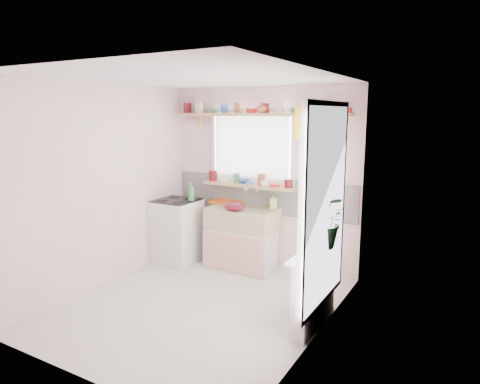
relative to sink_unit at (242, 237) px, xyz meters
The scene contains 19 objects.
room 1.31m from the sink_unit, 28.17° to the right, with size 3.20×3.20×3.20m.
sink_unit is the anchor object (origin of this frame).
cooker 0.98m from the sink_unit, 165.62° to the right, with size 0.58×0.58×0.93m.
radiator_ledge 1.82m from the sink_unit, 37.05° to the right, with size 0.22×0.95×0.78m.
windowsill 0.73m from the sink_unit, 90.00° to the left, with size 1.40×0.22×0.04m, color tan.
pine_shelf 1.70m from the sink_unit, 49.64° to the left, with size 2.52×0.24×0.04m, color tan.
shelf_crockery 1.77m from the sink_unit, 58.75° to the left, with size 2.47×0.11×0.12m.
sill_crockery 0.81m from the sink_unit, 95.28° to the left, with size 1.35×0.11×0.12m.
dish_tray 0.61m from the sink_unit, 151.16° to the left, with size 0.44×0.33×0.04m, color #DE5713.
colander 0.52m from the sink_unit, 94.50° to the right, with size 0.27×0.27×0.12m, color #570F1C.
jade_plant 1.85m from the sink_unit, 31.50° to the right, with size 0.51×0.44×0.57m, color #245B29.
fruit_bowl 1.61m from the sink_unit, 29.48° to the right, with size 0.30×0.30×0.07m, color silver.
herb_pot 2.07m from the sink_unit, 42.83° to the right, with size 0.12×0.08×0.22m, color #245B29.
soap_bottle_sink 0.67m from the sink_unit, 28.84° to the left, with size 0.09×0.10×0.21m, color #C6D55F.
sill_cup 0.83m from the sink_unit, 25.03° to the left, with size 0.11×0.11×0.09m, color white.
sill_bowl 0.81m from the sink_unit, 117.53° to the left, with size 0.22×0.22×0.07m, color #2D5793.
shelf_vase 1.80m from the sink_unit, 27.76° to the left, with size 0.14×0.14×0.14m, color #A55132.
cooker_bottle 0.97m from the sink_unit, 165.71° to the right, with size 0.10×0.10×0.26m, color #408142.
fruit 1.63m from the sink_unit, 29.18° to the right, with size 0.20×0.14×0.10m.
Camera 1 is at (2.66, -3.72, 2.13)m, focal length 32.00 mm.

